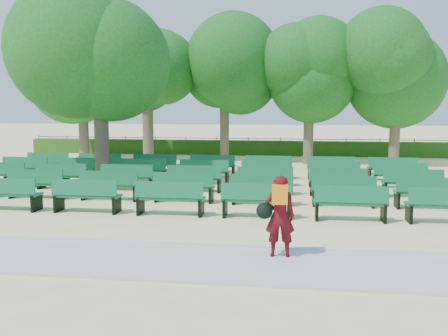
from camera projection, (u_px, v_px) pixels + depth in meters
The scene contains 9 objects.
ground at pixel (183, 195), 17.36m from camera, with size 120.00×120.00×0.00m, color beige.
paving at pixel (103, 259), 10.08m from camera, with size 30.00×2.20×0.06m, color beige.
curb at pixel (122, 242), 11.21m from camera, with size 30.00×0.12×0.10m, color silver.
hedge at pixel (232, 148), 31.06m from camera, with size 26.00×0.70×0.90m, color #2A5916.
fence at pixel (232, 154), 31.51m from camera, with size 26.00×0.10×1.02m, color black, non-canonical shape.
tree_line at pixel (223, 162), 27.18m from camera, with size 21.80×6.80×7.04m, color #1B601D, non-canonical shape.
bench_array at pixel (196, 189), 17.94m from camera, with size 1.98×0.72×1.23m.
tree_among at pixel (99, 56), 19.17m from camera, with size 5.25×5.25×7.35m.
person at pixel (279, 215), 10.05m from camera, with size 0.80×0.50×1.67m.
Camera 1 is at (3.76, -16.74, 3.14)m, focal length 40.00 mm.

